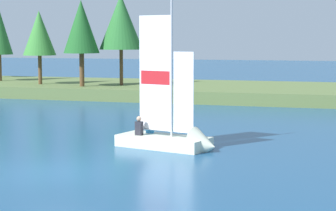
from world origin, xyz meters
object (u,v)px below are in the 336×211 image
object	(u,v)px
shoreline_tree_right	(121,22)
shoreline_tree_midright	(81,27)
sailboat	(178,138)
shoreline_tree_centre	(39,33)

from	to	relation	value
shoreline_tree_right	shoreline_tree_midright	bearing A→B (deg)	-141.99
shoreline_tree_midright	sailboat	size ratio (longest dim) A/B	0.95
shoreline_tree_midright	shoreline_tree_right	world-z (taller)	shoreline_tree_right
shoreline_tree_centre	sailboat	bearing A→B (deg)	-49.89
shoreline_tree_midright	sailboat	world-z (taller)	shoreline_tree_midright
shoreline_tree_right	shoreline_tree_centre	bearing A→B (deg)	-173.20
shoreline_tree_centre	shoreline_tree_right	world-z (taller)	shoreline_tree_right
shoreline_tree_centre	sailboat	xyz separation A→B (m)	(15.85, -18.81, -4.20)
shoreline_tree_midright	shoreline_tree_right	size ratio (longest dim) A/B	0.93
sailboat	shoreline_tree_right	bearing A→B (deg)	131.52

